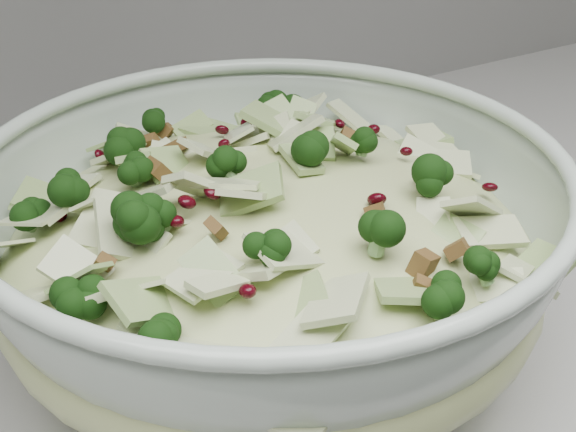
% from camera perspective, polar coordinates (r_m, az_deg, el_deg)
% --- Properties ---
extents(mixing_bowl, '(0.41, 0.41, 0.15)m').
position_cam_1_polar(mixing_bowl, '(0.51, -1.28, -2.97)').
color(mixing_bowl, '#ACBDAF').
rests_on(mixing_bowl, counter).
extents(salad, '(0.35, 0.35, 0.15)m').
position_cam_1_polar(salad, '(0.50, -1.31, -0.67)').
color(salad, '#BAC889').
rests_on(salad, mixing_bowl).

